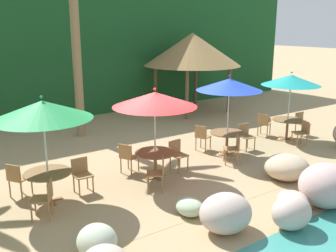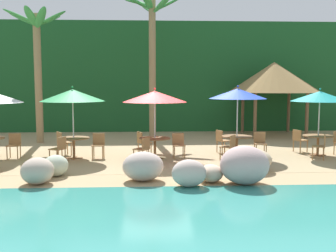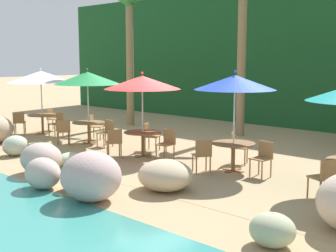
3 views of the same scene
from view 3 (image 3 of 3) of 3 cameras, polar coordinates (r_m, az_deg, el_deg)
ground_plane at (r=13.51m, az=-2.38°, el=-3.78°), size 120.00×120.00×0.00m
terrace_deck at (r=13.51m, az=-2.38°, el=-3.76°), size 18.00×5.20×0.01m
foliage_backdrop at (r=20.56m, az=15.88°, el=8.51°), size 28.00×2.40×6.00m
rock_seawall at (r=11.03m, az=-10.21°, el=-4.46°), size 17.56×3.26×1.01m
umbrella_white at (r=17.93m, az=-15.72°, el=5.99°), size 2.47×2.47×2.53m
dining_table_white at (r=18.05m, az=-15.52°, el=0.99°), size 1.10×1.10×0.74m
chair_white_seaward at (r=17.42m, az=-13.70°, el=0.46°), size 0.44×0.44×0.87m
chair_white_inland at (r=18.83m, az=-14.36°, el=1.01°), size 0.57×0.56×0.87m
chair_white_left at (r=18.08m, az=-18.22°, el=0.56°), size 0.59×0.59×0.87m
umbrella_green at (r=15.45m, az=-10.09°, el=5.95°), size 2.23×2.23×2.55m
dining_table_green at (r=15.60m, az=-9.94°, el=0.04°), size 1.10×1.10×0.74m
chair_green_seaward at (r=15.01m, az=-7.71°, el=-0.63°), size 0.42×0.43×0.87m
chair_green_inland at (r=16.44m, az=-9.25°, el=0.13°), size 0.59×0.59×0.87m
chair_green_left at (r=15.42m, az=-13.01°, el=-0.52°), size 0.58×0.57×0.87m
umbrella_red at (r=13.15m, az=-3.25°, el=5.49°), size 2.23×2.23×2.49m
dining_table_red at (r=13.32m, az=-3.20°, el=-1.26°), size 1.10×1.10×0.74m
chair_red_seaward at (r=12.87m, az=-0.11°, el=-2.05°), size 0.45×0.46×0.87m
chair_red_inland at (r=14.16m, az=-2.33°, el=-1.10°), size 0.57×0.56×0.87m
chair_red_left at (r=13.12m, az=-6.77°, el=-1.90°), size 0.59×0.59×0.87m
umbrella_blue at (r=11.48m, az=8.42°, el=5.43°), size 2.06×2.06×2.57m
dining_table_blue at (r=11.68m, az=8.25°, el=-2.70°), size 1.10×1.10×0.74m
chair_blue_seaward at (r=11.26m, az=11.86°, el=-3.74°), size 0.46×0.46×0.87m
chair_blue_inland at (r=12.54m, az=8.61°, el=-2.42°), size 0.56×0.55×0.87m
chair_blue_left at (r=11.36m, az=4.36°, el=-3.48°), size 0.59×0.59×0.87m
chair_teal_left at (r=9.71m, az=19.09°, el=-5.99°), size 0.56×0.55×0.87m
palm_tree_nearest at (r=19.70m, az=-4.87°, el=11.53°), size 2.74×2.73×5.81m
palm_tree_second at (r=17.19m, az=9.33°, el=13.92°), size 2.97×2.90×6.74m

